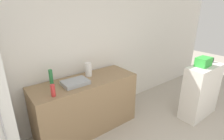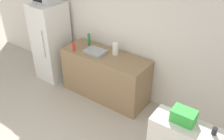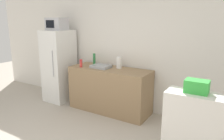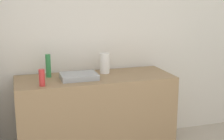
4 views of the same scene
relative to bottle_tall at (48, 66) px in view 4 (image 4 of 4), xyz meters
The scene contains 6 objects.
wall_back 0.70m from the bottle_tall, 22.06° to the left, with size 8.00×0.06×2.60m, color white.
counter 0.79m from the bottle_tall, 15.30° to the right, with size 1.75×0.65×0.94m, color #937551.
sink_basin 0.37m from the bottle_tall, 30.93° to the right, with size 0.39×0.29×0.06m, color #9EA3A8.
bottle_tall is the anchor object (origin of this frame).
bottle_short 0.36m from the bottle_tall, 106.33° to the right, with size 0.06×0.06×0.17m, color red.
paper_towel_roll 0.65m from the bottle_tall, ahead, with size 0.11×0.11×0.24m, color white.
Camera 4 is at (-0.94, -0.98, 1.80)m, focal length 50.00 mm.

